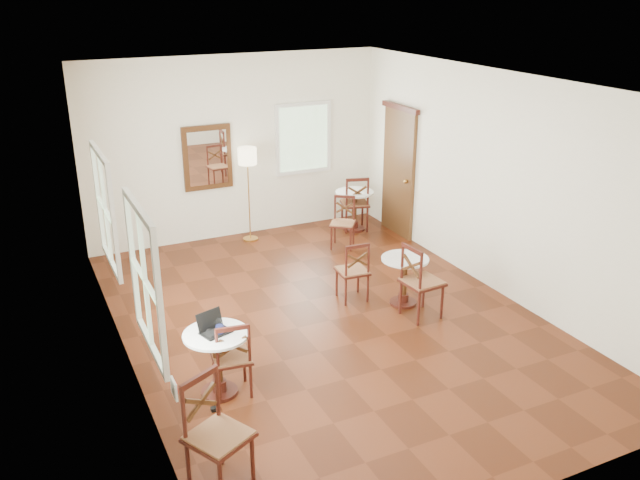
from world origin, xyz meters
The scene contains 17 objects.
ground centered at (0.00, 0.00, 0.00)m, with size 7.00×7.00×0.00m, color #51200E.
room_shell centered at (-0.06, 0.27, 1.89)m, with size 5.02×7.02×3.01m.
cafe_table_near centered at (-1.77, -0.95, 0.44)m, with size 0.68×0.68×0.72m.
cafe_table_mid centered at (1.10, 0.01, 0.41)m, with size 0.63×0.63×0.66m.
cafe_table_back centered at (1.87, 2.83, 0.43)m, with size 0.66×0.66×0.69m.
chair_near_a centered at (-1.64, -1.01, 0.43)m, with size 0.45×0.45×0.86m.
chair_near_b centered at (-2.18, -2.25, 0.51)m, with size 0.63×0.63×1.02m.
chair_mid_a centered at (0.55, 0.41, 0.42)m, with size 0.42×0.42×0.85m.
chair_mid_b centered at (1.09, -0.39, 0.50)m, with size 0.50×0.50×1.00m.
chair_back_a centered at (1.87, 2.82, 0.48)m, with size 0.55×0.55×0.97m.
chair_back_b centered at (1.33, 2.21, 0.41)m, with size 0.54×0.54×0.83m.
floor_lamp centered at (0.07, 3.15, 1.33)m, with size 0.31×0.31×1.57m.
laptop centered at (-1.78, -0.90, 0.77)m, with size 0.35×0.32×0.21m.
mouse centered at (-1.83, -0.88, 0.73)m, with size 0.09×0.05×0.03m, color black.
navy_mug centered at (-1.73, -0.98, 0.76)m, with size 0.12×0.08×0.10m.
water_glass centered at (-1.70, -0.86, 0.77)m, with size 0.06×0.06×0.10m, color white.
power_adapter centered at (-1.90, -1.22, 0.02)m, with size 0.10×0.06×0.04m, color black.
Camera 1 is at (-3.40, -6.82, 4.06)m, focal length 37.64 mm.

